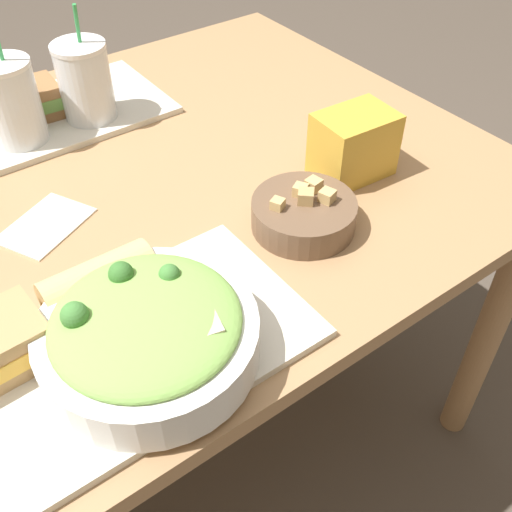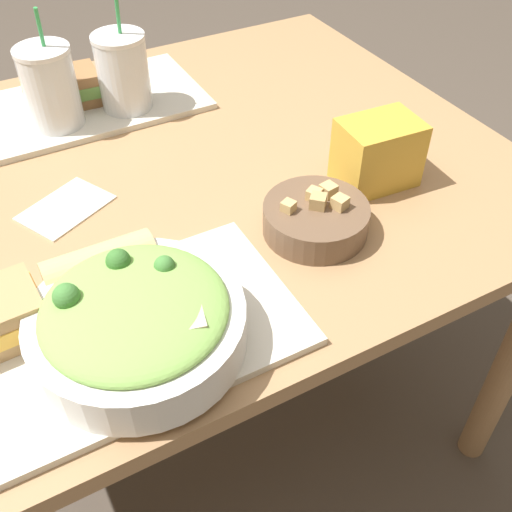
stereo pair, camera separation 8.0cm
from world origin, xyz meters
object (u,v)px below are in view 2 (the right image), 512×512
at_px(soup_bowl, 316,217).
at_px(napkin_folded, 66,208).
at_px(chip_bag, 378,153).
at_px(sandwich_far, 63,89).
at_px(drink_cup_dark, 51,90).
at_px(drink_cup_red, 123,74).
at_px(baguette_near, 103,268).
at_px(salad_bowl, 137,321).

xyz_separation_m(soup_bowl, napkin_folded, (-0.32, 0.24, -0.02)).
distance_m(soup_bowl, chip_bag, 0.17).
bearing_deg(sandwich_far, drink_cup_dark, -111.12).
relative_size(sandwich_far, chip_bag, 1.13).
height_order(sandwich_far, drink_cup_red, drink_cup_red).
bearing_deg(chip_bag, napkin_folded, 163.76).
distance_m(chip_bag, napkin_folded, 0.52).
relative_size(soup_bowl, baguette_near, 1.09).
xyz_separation_m(drink_cup_dark, chip_bag, (0.43, -0.42, -0.03)).
distance_m(salad_bowl, napkin_folded, 0.33).
distance_m(soup_bowl, napkin_folded, 0.40).
distance_m(salad_bowl, drink_cup_red, 0.61).
bearing_deg(sandwich_far, baguette_near, -95.96).
bearing_deg(drink_cup_dark, soup_bowl, -61.28).
bearing_deg(salad_bowl, chip_bag, 17.73).
xyz_separation_m(sandwich_far, drink_cup_red, (0.11, -0.07, 0.04)).
bearing_deg(sandwich_far, drink_cup_red, -29.44).
height_order(salad_bowl, soup_bowl, salad_bowl).
bearing_deg(drink_cup_dark, salad_bowl, -95.04).
xyz_separation_m(sandwich_far, chip_bag, (0.39, -0.49, 0.01)).
relative_size(salad_bowl, napkin_folded, 1.62).
relative_size(salad_bowl, chip_bag, 1.99).
height_order(baguette_near, drink_cup_dark, drink_cup_dark).
height_order(drink_cup_red, napkin_folded, drink_cup_red).
distance_m(drink_cup_red, napkin_folded, 0.33).
xyz_separation_m(salad_bowl, baguette_near, (-0.01, 0.12, -0.01)).
distance_m(drink_cup_dark, drink_cup_red, 0.14).
height_order(salad_bowl, drink_cup_dark, drink_cup_dark).
relative_size(baguette_near, sandwich_far, 0.99).
height_order(baguette_near, chip_bag, chip_bag).
xyz_separation_m(baguette_near, napkin_folded, (-0.00, 0.21, -0.04)).
bearing_deg(soup_bowl, sandwich_far, 112.91).
relative_size(baguette_near, drink_cup_red, 0.70).
bearing_deg(soup_bowl, chip_bag, 21.77).
bearing_deg(soup_bowl, salad_bowl, -164.38).
xyz_separation_m(soup_bowl, chip_bag, (0.16, 0.06, 0.03)).
xyz_separation_m(salad_bowl, drink_cup_red, (0.19, 0.57, 0.03)).
relative_size(soup_bowl, sandwich_far, 1.07).
distance_m(soup_bowl, drink_cup_dark, 0.56).
height_order(soup_bowl, sandwich_far, sandwich_far).
relative_size(soup_bowl, chip_bag, 1.21).
distance_m(salad_bowl, chip_bag, 0.50).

